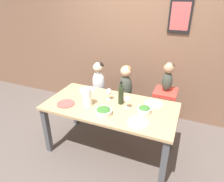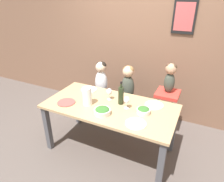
{
  "view_description": "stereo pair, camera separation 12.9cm",
  "coord_description": "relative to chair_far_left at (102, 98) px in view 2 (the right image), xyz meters",
  "views": [
    {
      "loc": [
        0.89,
        -2.07,
        2.06
      ],
      "look_at": [
        0.0,
        0.06,
        0.91
      ],
      "focal_mm": 32.0,
      "sensor_mm": 36.0,
      "label": 1
    },
    {
      "loc": [
        1.01,
        -2.02,
        2.06
      ],
      "look_at": [
        0.0,
        0.06,
        0.91
      ],
      "focal_mm": 32.0,
      "sensor_mm": 36.0,
      "label": 2
    }
  ],
  "objects": [
    {
      "name": "ground_plane",
      "position": [
        0.51,
        -0.71,
        -0.38
      ],
      "size": [
        14.0,
        14.0,
        0.0
      ],
      "primitive_type": "plane",
      "color": "#564C47"
    },
    {
      "name": "wall_back",
      "position": [
        0.52,
        0.52,
        0.97
      ],
      "size": [
        10.0,
        0.09,
        2.7
      ],
      "color": "brown",
      "rests_on": "ground_plane"
    },
    {
      "name": "dining_table",
      "position": [
        0.51,
        -0.71,
        0.25
      ],
      "size": [
        1.72,
        0.85,
        0.73
      ],
      "color": "tan",
      "rests_on": "ground_plane"
    },
    {
      "name": "chair_far_left",
      "position": [
        0.0,
        0.0,
        0.0
      ],
      "size": [
        0.39,
        0.42,
        0.46
      ],
      "color": "silver",
      "rests_on": "ground_plane"
    },
    {
      "name": "chair_far_center",
      "position": [
        0.48,
        0.0,
        0.0
      ],
      "size": [
        0.39,
        0.42,
        0.46
      ],
      "color": "silver",
      "rests_on": "ground_plane"
    },
    {
      "name": "chair_right_highchair",
      "position": [
        1.12,
        0.0,
        0.19
      ],
      "size": [
        0.33,
        0.36,
        0.74
      ],
      "color": "silver",
      "rests_on": "ground_plane"
    },
    {
      "name": "person_child_left",
      "position": [
        0.0,
        0.0,
        0.39
      ],
      "size": [
        0.22,
        0.19,
        0.59
      ],
      "color": "silver",
      "rests_on": "chair_far_left"
    },
    {
      "name": "person_child_center",
      "position": [
        0.48,
        0.0,
        0.39
      ],
      "size": [
        0.22,
        0.19,
        0.59
      ],
      "color": "#3D4238",
      "rests_on": "chair_far_center"
    },
    {
      "name": "person_baby_right",
      "position": [
        1.12,
        0.0,
        0.62
      ],
      "size": [
        0.16,
        0.16,
        0.44
      ],
      "color": "#3D4238",
      "rests_on": "chair_right_highchair"
    },
    {
      "name": "wine_bottle",
      "position": [
        0.63,
        -0.61,
        0.48
      ],
      "size": [
        0.07,
        0.07,
        0.32
      ],
      "color": "#232D19",
      "rests_on": "dining_table"
    },
    {
      "name": "paper_towel_roll",
      "position": [
        0.24,
        -0.81,
        0.47
      ],
      "size": [
        0.12,
        0.12,
        0.24
      ],
      "color": "white",
      "rests_on": "dining_table"
    },
    {
      "name": "wine_glass_near",
      "position": [
        0.74,
        -0.68,
        0.46
      ],
      "size": [
        0.08,
        0.08,
        0.17
      ],
      "color": "white",
      "rests_on": "dining_table"
    },
    {
      "name": "wine_glass_far",
      "position": [
        0.44,
        -0.57,
        0.46
      ],
      "size": [
        0.08,
        0.08,
        0.17
      ],
      "color": "white",
      "rests_on": "dining_table"
    },
    {
      "name": "salad_bowl_large",
      "position": [
        0.52,
        -0.93,
        0.39
      ],
      "size": [
        0.2,
        0.2,
        0.08
      ],
      "color": "silver",
      "rests_on": "dining_table"
    },
    {
      "name": "salad_bowl_small",
      "position": [
        0.97,
        -0.71,
        0.39
      ],
      "size": [
        0.17,
        0.17,
        0.08
      ],
      "color": "silver",
      "rests_on": "dining_table"
    },
    {
      "name": "dinner_plate_front_left",
      "position": [
        -0.04,
        -0.9,
        0.36
      ],
      "size": [
        0.24,
        0.24,
        0.01
      ],
      "color": "#D14C47",
      "rests_on": "dining_table"
    },
    {
      "name": "dinner_plate_back_left",
      "position": [
        0.02,
        -0.43,
        0.36
      ],
      "size": [
        0.24,
        0.24,
        0.01
      ],
      "color": "silver",
      "rests_on": "dining_table"
    },
    {
      "name": "dinner_plate_back_right",
      "position": [
        1.04,
        -0.46,
        0.36
      ],
      "size": [
        0.24,
        0.24,
        0.01
      ],
      "color": "silver",
      "rests_on": "dining_table"
    },
    {
      "name": "dinner_plate_front_right",
      "position": [
        0.96,
        -0.95,
        0.36
      ],
      "size": [
        0.24,
        0.24,
        0.01
      ],
      "color": "silver",
      "rests_on": "dining_table"
    }
  ]
}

